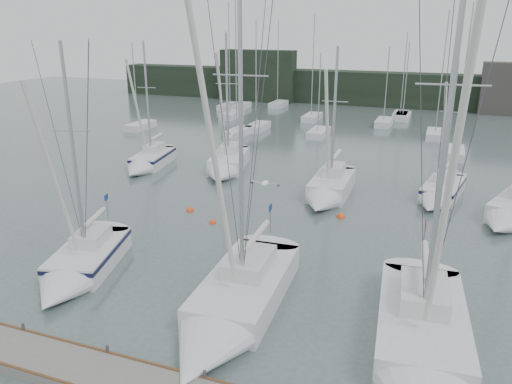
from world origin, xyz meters
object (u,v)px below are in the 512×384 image
sailboat_mid_a (147,162)px  sailboat_near_center (228,313)px  sailboat_mid_c (328,192)px  sailboat_mid_e (512,214)px  sailboat_near_right (423,359)px  buoy_b (341,217)px  buoy_c (190,211)px  buoy_a (213,223)px  sailboat_mid_d (439,194)px  sailboat_near_left (77,269)px  sailboat_mid_b (226,166)px

sailboat_mid_a → sailboat_near_center: bearing=-59.0°
sailboat_mid_c → sailboat_mid_e: 11.83m
sailboat_near_right → buoy_b: bearing=107.6°
sailboat_mid_e → buoy_c: size_ratio=22.91×
sailboat_mid_a → sailboat_mid_c: 16.61m
sailboat_mid_c → buoy_a: bearing=-131.1°
buoy_a → buoy_b: bearing=27.6°
sailboat_near_right → buoy_c: sailboat_near_right is taller
sailboat_mid_c → sailboat_mid_e: (11.83, -0.25, -0.01)m
buoy_a → sailboat_mid_a: bearing=139.0°
sailboat_mid_d → buoy_a: size_ratio=23.06×
sailboat_mid_e → sailboat_near_right: bearing=-83.7°
sailboat_near_left → sailboat_near_center: sailboat_near_center is taller
sailboat_near_center → sailboat_mid_b: (-9.25, 20.50, 0.03)m
sailboat_mid_b → sailboat_mid_c: 10.20m
sailboat_near_left → sailboat_mid_b: 19.46m
sailboat_mid_a → sailboat_mid_e: (28.27, -2.63, 0.03)m
buoy_b → sailboat_mid_d: bearing=43.5°
buoy_b → sailboat_mid_a: bearing=163.2°
sailboat_near_right → buoy_c: (-15.56, 11.73, -0.63)m
sailboat_mid_e → buoy_a: size_ratio=26.77×
buoy_b → buoy_c: 10.05m
buoy_a → sailboat_mid_d: bearing=35.4°
sailboat_near_right → sailboat_mid_e: (4.41, 16.97, -0.04)m
sailboat_near_left → sailboat_near_center: (8.55, -1.05, 0.03)m
sailboat_mid_e → buoy_c: (-19.96, -5.24, -0.60)m
sailboat_mid_b → buoy_c: 9.21m
sailboat_mid_d → sailboat_near_right: bearing=-80.0°
sailboat_mid_a → sailboat_mid_b: sailboat_mid_b is taller
sailboat_near_left → sailboat_near_center: 8.61m
sailboat_near_center → buoy_c: sailboat_near_center is taller
sailboat_near_center → buoy_b: (1.91, 13.84, -0.57)m
sailboat_near_left → sailboat_mid_a: bearing=97.3°
sailboat_mid_e → sailboat_mid_b: bearing=-169.4°
sailboat_near_left → buoy_b: sailboat_near_left is taller
sailboat_near_center → sailboat_mid_b: size_ratio=1.41×
sailboat_mid_b → buoy_c: bearing=-94.0°
sailboat_near_right → buoy_c: 19.50m
buoy_a → buoy_c: (-2.37, 1.42, 0.00)m
sailboat_mid_e → buoy_a: bearing=-138.4°
sailboat_near_right → sailboat_mid_c: bearing=108.6°
sailboat_near_left → sailboat_mid_a: sailboat_near_left is taller
buoy_c → sailboat_near_left: bearing=-93.9°
sailboat_near_left → sailboat_near_right: sailboat_near_right is taller
sailboat_mid_a → buoy_b: (18.06, -5.44, -0.57)m
sailboat_mid_e → buoy_b: 10.61m
sailboat_near_left → sailboat_mid_e: bearing=21.8°
sailboat_near_right → sailboat_mid_e: size_ratio=1.41×
sailboat_mid_a → sailboat_mid_c: sailboat_mid_a is taller
sailboat_near_right → buoy_a: size_ratio=37.83×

